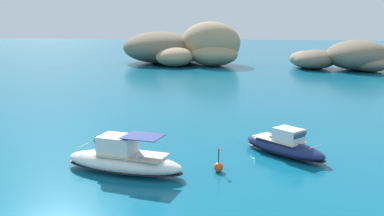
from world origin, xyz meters
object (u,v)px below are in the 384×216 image
Objects in this scene: islet_small at (346,57)px; channel_buoy at (218,166)px; motorboat_white at (123,160)px; islet_large at (183,48)px; motorboat_navy at (284,146)px.

channel_buoy is at bearing -106.99° from islet_small.
islet_small is 62.92m from motorboat_white.
motorboat_white is at bearing -82.38° from islet_large.
islet_large is 3.62× the size of motorboat_white.
islet_small is at bearing -11.98° from islet_large.
motorboat_navy reaches higher than channel_buoy.
channel_buoy is (14.20, -64.26, -2.88)m from islet_large.
islet_small is 60.17m from channel_buoy.
channel_buoy is (5.47, 1.02, -0.41)m from motorboat_white.
motorboat_white is at bearing -152.57° from motorboat_navy.
islet_large is 65.87m from channel_buoy.
channel_buoy is at bearing -135.60° from motorboat_navy.
islet_small is at bearing 68.51° from motorboat_white.
islet_small is 2.42× the size of motorboat_white.
islet_large reaches higher than motorboat_navy.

